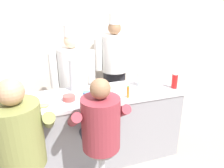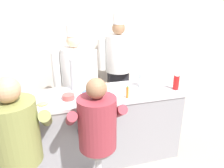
# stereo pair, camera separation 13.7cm
# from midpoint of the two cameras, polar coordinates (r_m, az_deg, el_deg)

# --- Properties ---
(wall_back) EXTENTS (10.00, 0.06, 2.70)m
(wall_back) POSITION_cam_midpoint_polar(r_m,az_deg,el_deg) (4.16, -8.96, 11.21)
(wall_back) COLOR beige
(wall_back) RESTS_ON ground_plane
(diner_counter) EXTENTS (2.30, 0.65, 0.96)m
(diner_counter) POSITION_cam_midpoint_polar(r_m,az_deg,el_deg) (2.93, -3.58, -11.26)
(diner_counter) COLOR gray
(diner_counter) RESTS_ON ground_plane
(ketchup_bottle_red) EXTENTS (0.07, 0.07, 0.25)m
(ketchup_bottle_red) POSITION_cam_midpoint_polar(r_m,az_deg,el_deg) (2.94, 17.74, 0.74)
(ketchup_bottle_red) COLOR red
(ketchup_bottle_red) RESTS_ON diner_counter
(mustard_bottle_yellow) EXTENTS (0.07, 0.07, 0.23)m
(mustard_bottle_yellow) POSITION_cam_midpoint_polar(r_m,az_deg,el_deg) (2.52, -1.27, -1.89)
(mustard_bottle_yellow) COLOR yellow
(mustard_bottle_yellow) RESTS_ON diner_counter
(hot_sauce_bottle_orange) EXTENTS (0.03, 0.03, 0.15)m
(hot_sauce_bottle_orange) POSITION_cam_midpoint_polar(r_m,az_deg,el_deg) (2.59, 5.55, -2.18)
(hot_sauce_bottle_orange) COLOR orange
(hot_sauce_bottle_orange) RESTS_ON diner_counter
(water_pitcher_clear) EXTENTS (0.14, 0.12, 0.19)m
(water_pitcher_clear) POSITION_cam_midpoint_polar(r_m,az_deg,el_deg) (2.94, 9.49, 1.01)
(water_pitcher_clear) COLOR silver
(water_pitcher_clear) RESTS_ON diner_counter
(breakfast_plate) EXTENTS (0.27, 0.27, 0.05)m
(breakfast_plate) POSITION_cam_midpoint_polar(r_m,az_deg,el_deg) (2.49, -16.09, -5.40)
(breakfast_plate) COLOR white
(breakfast_plate) RESTS_ON diner_counter
(cereal_bowl) EXTENTS (0.14, 0.14, 0.06)m
(cereal_bowl) POSITION_cam_midpoint_polar(r_m,az_deg,el_deg) (2.59, -9.84, -3.36)
(cereal_bowl) COLOR #B24C47
(cereal_bowl) RESTS_ON diner_counter
(coffee_mug_tan) EXTENTS (0.13, 0.08, 0.09)m
(coffee_mug_tan) POSITION_cam_midpoint_polar(r_m,az_deg,el_deg) (2.80, -0.05, -0.76)
(coffee_mug_tan) COLOR beige
(coffee_mug_tan) RESTS_ON diner_counter
(coffee_mug_blue) EXTENTS (0.14, 0.10, 0.08)m
(coffee_mug_blue) POSITION_cam_midpoint_polar(r_m,az_deg,el_deg) (2.62, -5.13, -2.67)
(coffee_mug_blue) COLOR #4C7AB2
(coffee_mug_blue) RESTS_ON diner_counter
(cup_stack_steel) EXTENTS (0.09, 0.09, 0.41)m
(cup_stack_steel) POSITION_cam_midpoint_polar(r_m,az_deg,el_deg) (2.79, -8.64, 2.38)
(cup_stack_steel) COLOR #B7BABF
(cup_stack_steel) RESTS_ON diner_counter
(diner_seated_olive) EXTENTS (0.65, 0.64, 1.47)m
(diner_seated_olive) POSITION_cam_midpoint_polar(r_m,az_deg,el_deg) (2.19, -22.10, -12.02)
(diner_seated_olive) COLOR #B2B5BA
(diner_seated_olive) RESTS_ON ground_plane
(diner_seated_maroon) EXTENTS (0.58, 0.57, 1.39)m
(diner_seated_maroon) POSITION_cam_midpoint_polar(r_m,az_deg,el_deg) (2.22, -2.24, -10.78)
(diner_seated_maroon) COLOR #B2B5BA
(diner_seated_maroon) RESTS_ON ground_plane
(cook_in_whites_near) EXTENTS (0.68, 0.43, 1.73)m
(cook_in_whites_near) POSITION_cam_midpoint_polar(r_m,az_deg,el_deg) (3.35, -8.26, 1.78)
(cook_in_whites_near) COLOR #232328
(cook_in_whites_near) RESTS_ON ground_plane
(cook_in_whites_far) EXTENTS (0.72, 0.46, 1.85)m
(cook_in_whites_far) POSITION_cam_midpoint_polar(r_m,az_deg,el_deg) (3.90, 2.64, 5.75)
(cook_in_whites_far) COLOR #232328
(cook_in_whites_far) RESTS_ON ground_plane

